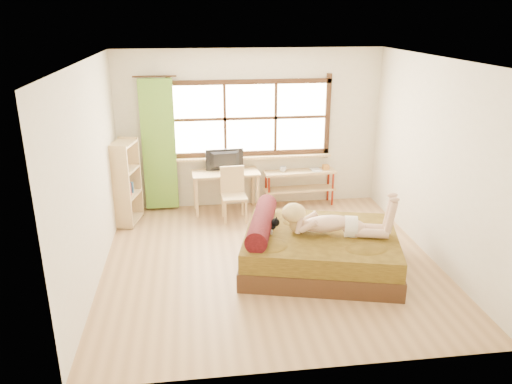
{
  "coord_description": "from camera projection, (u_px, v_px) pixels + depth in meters",
  "views": [
    {
      "loc": [
        -0.99,
        -6.09,
        3.23
      ],
      "look_at": [
        -0.17,
        0.2,
        0.95
      ],
      "focal_mm": 35.0,
      "sensor_mm": 36.0,
      "label": 1
    }
  ],
  "objects": [
    {
      "name": "bookshelf",
      "position": [
        125.0,
        182.0,
        7.94
      ],
      "size": [
        0.45,
        0.65,
        1.35
      ],
      "rotation": [
        0.0,
        0.0,
        -0.22
      ],
      "color": "tan",
      "rests_on": "floor"
    },
    {
      "name": "curtain",
      "position": [
        159.0,
        146.0,
        8.3
      ],
      "size": [
        0.55,
        0.1,
        2.2
      ],
      "primitive_type": "cube",
      "color": "#5B7F22",
      "rests_on": "wall_back"
    },
    {
      "name": "window",
      "position": [
        250.0,
        121.0,
        8.46
      ],
      "size": [
        2.8,
        0.16,
        1.46
      ],
      "color": "#FFEDBF",
      "rests_on": "wall_back"
    },
    {
      "name": "woman",
      "position": [
        334.0,
        213.0,
        6.43
      ],
      "size": [
        1.46,
        0.74,
        0.6
      ],
      "primitive_type": null,
      "rotation": [
        0.0,
        0.0,
        -0.25
      ],
      "color": "tan",
      "rests_on": "bed"
    },
    {
      "name": "bed",
      "position": [
        316.0,
        248.0,
        6.64
      ],
      "size": [
        2.34,
        2.05,
        0.76
      ],
      "rotation": [
        0.0,
        0.0,
        -0.25
      ],
      "color": "#32220F",
      "rests_on": "floor"
    },
    {
      "name": "wall_right",
      "position": [
        436.0,
        161.0,
        6.71
      ],
      "size": [
        0.0,
        4.5,
        4.5
      ],
      "primitive_type": "plane",
      "rotation": [
        1.57,
        0.0,
        -1.57
      ],
      "color": "silver",
      "rests_on": "floor"
    },
    {
      "name": "book",
      "position": [
        311.0,
        170.0,
        8.74
      ],
      "size": [
        0.18,
        0.24,
        0.02
      ],
      "primitive_type": "imported",
      "rotation": [
        0.0,
        0.0,
        0.05
      ],
      "color": "gray",
      "rests_on": "pipe_shelf"
    },
    {
      "name": "floor",
      "position": [
        270.0,
        261.0,
        6.89
      ],
      "size": [
        4.5,
        4.5,
        0.0
      ],
      "primitive_type": "plane",
      "color": "#9E754C",
      "rests_on": "ground"
    },
    {
      "name": "chair",
      "position": [
        233.0,
        191.0,
        8.16
      ],
      "size": [
        0.42,
        0.42,
        0.88
      ],
      "rotation": [
        0.0,
        0.0,
        0.06
      ],
      "color": "tan",
      "rests_on": "floor"
    },
    {
      "name": "cup",
      "position": [
        283.0,
        169.0,
        8.66
      ],
      "size": [
        0.13,
        0.13,
        0.09
      ],
      "primitive_type": "imported",
      "rotation": [
        0.0,
        0.0,
        0.05
      ],
      "color": "gray",
      "rests_on": "pipe_shelf"
    },
    {
      "name": "pipe_shelf",
      "position": [
        300.0,
        180.0,
        8.78
      ],
      "size": [
        1.27,
        0.38,
        0.71
      ],
      "rotation": [
        0.0,
        0.0,
        0.05
      ],
      "color": "tan",
      "rests_on": "floor"
    },
    {
      "name": "monitor",
      "position": [
        225.0,
        161.0,
        8.41
      ],
      "size": [
        0.64,
        0.12,
        0.37
      ],
      "primitive_type": "imported",
      "rotation": [
        0.0,
        0.0,
        3.2
      ],
      "color": "black",
      "rests_on": "desk"
    },
    {
      "name": "wall_back",
      "position": [
        250.0,
        130.0,
        8.54
      ],
      "size": [
        4.5,
        0.0,
        4.5
      ],
      "primitive_type": "plane",
      "rotation": [
        1.57,
        0.0,
        0.0
      ],
      "color": "silver",
      "rests_on": "floor"
    },
    {
      "name": "wall_front",
      "position": [
        311.0,
        242.0,
        4.34
      ],
      "size": [
        4.5,
        0.0,
        4.5
      ],
      "primitive_type": "plane",
      "rotation": [
        -1.57,
        0.0,
        0.0
      ],
      "color": "silver",
      "rests_on": "floor"
    },
    {
      "name": "desk",
      "position": [
        226.0,
        177.0,
        8.45
      ],
      "size": [
        1.15,
        0.58,
        0.7
      ],
      "rotation": [
        0.0,
        0.0,
        0.06
      ],
      "color": "tan",
      "rests_on": "floor"
    },
    {
      "name": "kitten",
      "position": [
        266.0,
        224.0,
        6.53
      ],
      "size": [
        0.32,
        0.19,
        0.24
      ],
      "primitive_type": null,
      "rotation": [
        0.0,
        0.0,
        -0.25
      ],
      "color": "black",
      "rests_on": "bed"
    },
    {
      "name": "wall_left",
      "position": [
        91.0,
        174.0,
        6.16
      ],
      "size": [
        0.0,
        4.5,
        4.5
      ],
      "primitive_type": "plane",
      "rotation": [
        1.57,
        0.0,
        1.57
      ],
      "color": "silver",
      "rests_on": "floor"
    },
    {
      "name": "ceiling",
      "position": [
        272.0,
        60.0,
        5.98
      ],
      "size": [
        4.5,
        4.5,
        0.0
      ],
      "primitive_type": "plane",
      "rotation": [
        3.14,
        0.0,
        0.0
      ],
      "color": "white",
      "rests_on": "wall_back"
    }
  ]
}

